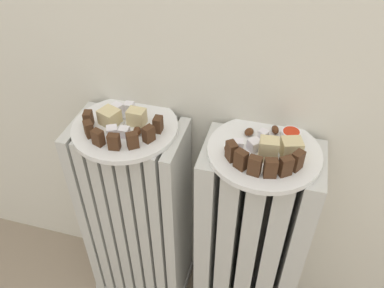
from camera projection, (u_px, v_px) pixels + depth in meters
name	position (u px, v px, depth m)	size (l,w,h in m)	color
radiator_left	(138.00, 219.00, 1.12)	(0.28, 0.17, 0.64)	silver
radiator_right	(250.00, 244.00, 1.05)	(0.28, 0.17, 0.64)	silver
plate_left	(125.00, 128.00, 0.90)	(0.25, 0.25, 0.01)	white
plate_right	(264.00, 152.00, 0.84)	(0.25, 0.25, 0.01)	white
dark_cake_slice_left_0	(88.00, 119.00, 0.89)	(0.02, 0.02, 0.04)	#472B19
dark_cake_slice_left_1	(89.00, 129.00, 0.86)	(0.02, 0.02, 0.04)	#472B19
dark_cake_slice_left_2	(98.00, 137.00, 0.84)	(0.02, 0.02, 0.04)	#472B19
dark_cake_slice_left_3	(114.00, 142.00, 0.83)	(0.02, 0.02, 0.04)	#472B19
dark_cake_slice_left_4	(132.00, 140.00, 0.83)	(0.02, 0.02, 0.04)	#472B19
dark_cake_slice_left_5	(149.00, 134.00, 0.85)	(0.02, 0.02, 0.04)	#472B19
dark_cake_slice_left_6	(158.00, 124.00, 0.87)	(0.02, 0.02, 0.04)	#472B19
marble_cake_slice_left_0	(110.00, 117.00, 0.90)	(0.04, 0.04, 0.04)	beige
marble_cake_slice_left_1	(137.00, 117.00, 0.89)	(0.04, 0.03, 0.04)	beige
turkish_delight_left_0	(112.00, 132.00, 0.86)	(0.02, 0.02, 0.02)	white
turkish_delight_left_1	(117.00, 109.00, 0.93)	(0.02, 0.02, 0.02)	white
turkish_delight_left_2	(124.00, 132.00, 0.86)	(0.02, 0.02, 0.02)	white
turkish_delight_left_3	(129.00, 107.00, 0.94)	(0.02, 0.02, 0.02)	white
medjool_date_left_0	(136.00, 113.00, 0.93)	(0.02, 0.02, 0.01)	#4C2814
medjool_date_left_1	(137.00, 131.00, 0.87)	(0.03, 0.02, 0.02)	#4C2814
dark_cake_slice_right_0	(232.00, 151.00, 0.80)	(0.03, 0.02, 0.04)	#472B19
dark_cake_slice_right_1	(241.00, 160.00, 0.78)	(0.03, 0.02, 0.04)	#472B19
dark_cake_slice_right_2	(255.00, 166.00, 0.76)	(0.03, 0.02, 0.04)	#472B19
dark_cake_slice_right_3	(271.00, 168.00, 0.76)	(0.03, 0.02, 0.04)	#472B19
dark_cake_slice_right_4	(286.00, 166.00, 0.76)	(0.03, 0.02, 0.04)	#472B19
dark_cake_slice_right_5	(297.00, 161.00, 0.78)	(0.03, 0.02, 0.04)	#472B19
marble_cake_slice_right_0	(268.00, 149.00, 0.80)	(0.04, 0.03, 0.05)	beige
marble_cake_slice_right_1	(291.00, 148.00, 0.81)	(0.04, 0.04, 0.04)	beige
turkish_delight_right_0	(263.00, 134.00, 0.86)	(0.02, 0.02, 0.02)	white
turkish_delight_right_1	(254.00, 145.00, 0.83)	(0.02, 0.02, 0.02)	white
turkish_delight_right_2	(239.00, 144.00, 0.83)	(0.02, 0.02, 0.02)	white
medjool_date_right_0	(275.00, 130.00, 0.87)	(0.02, 0.02, 0.02)	#4C2814
medjool_date_right_1	(229.00, 149.00, 0.83)	(0.02, 0.02, 0.01)	#4C2814
medjool_date_right_2	(249.00, 132.00, 0.87)	(0.02, 0.02, 0.02)	#4C2814
medjool_date_right_3	(272.00, 141.00, 0.84)	(0.02, 0.02, 0.02)	#4C2814
jam_bowl_right	(291.00, 135.00, 0.85)	(0.04, 0.04, 0.03)	white
fork	(122.00, 125.00, 0.90)	(0.02, 0.11, 0.00)	silver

